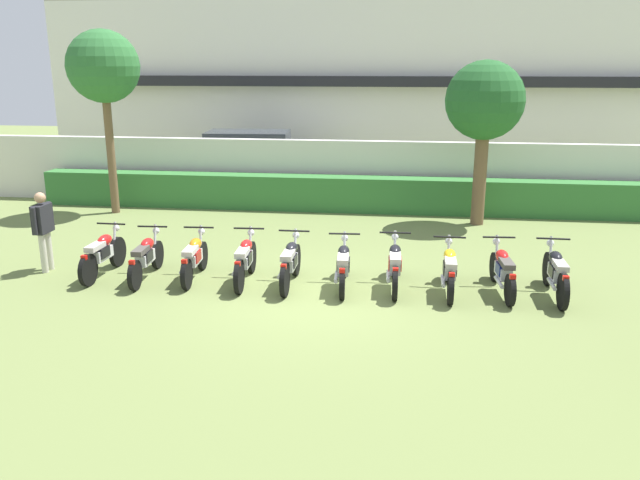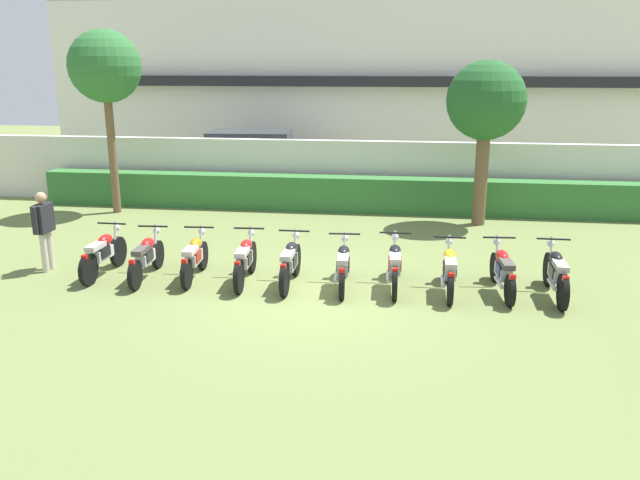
% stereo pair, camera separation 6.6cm
% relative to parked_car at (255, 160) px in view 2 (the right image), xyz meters
% --- Properties ---
extents(ground, '(60.00, 60.00, 0.00)m').
position_rel_parked_car_xyz_m(ground, '(3.50, -10.17, -0.94)').
color(ground, olive).
extents(building, '(23.66, 6.50, 6.59)m').
position_rel_parked_car_xyz_m(building, '(3.50, 5.49, 2.36)').
color(building, white).
rests_on(building, ground).
extents(compound_wall, '(22.48, 0.30, 1.92)m').
position_rel_parked_car_xyz_m(compound_wall, '(3.50, -2.49, 0.02)').
color(compound_wall, silver).
rests_on(compound_wall, ground).
extents(hedge_row, '(17.98, 0.70, 0.98)m').
position_rel_parked_car_xyz_m(hedge_row, '(3.50, -3.19, -0.45)').
color(hedge_row, '#337033').
rests_on(hedge_row, ground).
extents(parked_car, '(4.63, 2.35, 1.89)m').
position_rel_parked_car_xyz_m(parked_car, '(0.00, 0.00, 0.00)').
color(parked_car, '#9EA3A8').
rests_on(parked_car, ground).
extents(tree_near_inspector, '(1.93, 1.93, 4.97)m').
position_rel_parked_car_xyz_m(tree_near_inspector, '(-3.00, -4.26, 3.01)').
color(tree_near_inspector, brown).
rests_on(tree_near_inspector, ground).
extents(tree_far_side, '(1.98, 1.98, 4.18)m').
position_rel_parked_car_xyz_m(tree_far_side, '(7.00, -4.31, 2.18)').
color(tree_far_side, brown).
rests_on(tree_far_side, ground).
extents(motorcycle_in_row_0, '(0.60, 1.86, 0.97)m').
position_rel_parked_car_xyz_m(motorcycle_in_row_0, '(-0.79, -9.59, -0.48)').
color(motorcycle_in_row_0, black).
rests_on(motorcycle_in_row_0, ground).
extents(motorcycle_in_row_1, '(0.60, 1.91, 0.95)m').
position_rel_parked_car_xyz_m(motorcycle_in_row_1, '(0.13, -9.67, -0.50)').
color(motorcycle_in_row_1, black).
rests_on(motorcycle_in_row_1, ground).
extents(motorcycle_in_row_2, '(0.60, 1.79, 0.95)m').
position_rel_parked_car_xyz_m(motorcycle_in_row_2, '(1.07, -9.56, -0.50)').
color(motorcycle_in_row_2, black).
rests_on(motorcycle_in_row_2, ground).
extents(motorcycle_in_row_3, '(0.60, 1.88, 0.98)m').
position_rel_parked_car_xyz_m(motorcycle_in_row_3, '(2.10, -9.63, -0.48)').
color(motorcycle_in_row_3, black).
rests_on(motorcycle_in_row_3, ground).
extents(motorcycle_in_row_4, '(0.60, 1.85, 0.97)m').
position_rel_parked_car_xyz_m(motorcycle_in_row_4, '(2.99, -9.68, -0.48)').
color(motorcycle_in_row_4, black).
rests_on(motorcycle_in_row_4, ground).
extents(motorcycle_in_row_5, '(0.60, 1.82, 0.94)m').
position_rel_parked_car_xyz_m(motorcycle_in_row_5, '(3.99, -9.67, -0.50)').
color(motorcycle_in_row_5, black).
rests_on(motorcycle_in_row_5, ground).
extents(motorcycle_in_row_6, '(0.60, 1.90, 0.97)m').
position_rel_parked_car_xyz_m(motorcycle_in_row_6, '(4.94, -9.58, -0.48)').
color(motorcycle_in_row_6, black).
rests_on(motorcycle_in_row_6, ground).
extents(motorcycle_in_row_7, '(0.60, 1.83, 0.95)m').
position_rel_parked_car_xyz_m(motorcycle_in_row_7, '(5.93, -9.69, -0.49)').
color(motorcycle_in_row_7, black).
rests_on(motorcycle_in_row_7, ground).
extents(motorcycle_in_row_8, '(0.60, 1.89, 0.94)m').
position_rel_parked_car_xyz_m(motorcycle_in_row_8, '(6.90, -9.58, -0.50)').
color(motorcycle_in_row_8, black).
rests_on(motorcycle_in_row_8, ground).
extents(motorcycle_in_row_9, '(0.60, 1.93, 0.98)m').
position_rel_parked_car_xyz_m(motorcycle_in_row_9, '(7.82, -9.67, -0.48)').
color(motorcycle_in_row_9, black).
rests_on(motorcycle_in_row_9, ground).
extents(inspector_person, '(0.22, 0.66, 1.62)m').
position_rel_parked_car_xyz_m(inspector_person, '(-2.06, -9.46, 0.02)').
color(inspector_person, beige).
rests_on(inspector_person, ground).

